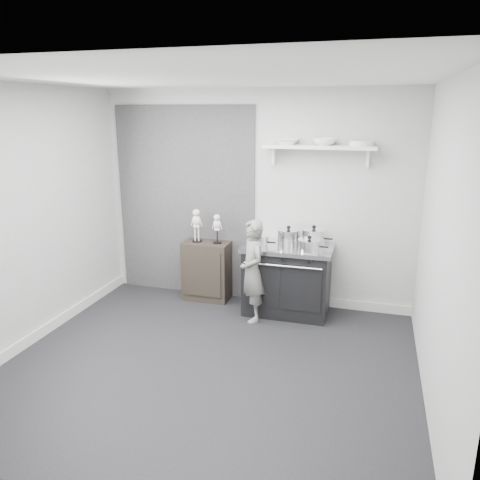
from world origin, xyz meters
TOP-DOWN VIEW (x-y plane):
  - ground at (0.00, 0.00)m, footprint 4.00×4.00m
  - room_shell at (-0.09, 0.15)m, footprint 4.02×3.62m
  - wall_shelf at (0.80, 1.68)m, footprint 1.30×0.26m
  - stove at (0.50, 1.48)m, footprint 1.07×0.67m
  - side_cabinet at (-0.60, 1.61)m, footprint 0.60×0.35m
  - child at (0.14, 1.15)m, footprint 0.50×0.53m
  - pot_front_left at (0.19, 1.36)m, footprint 0.28×0.20m
  - pot_back_left at (0.48, 1.59)m, footprint 0.37×0.28m
  - pot_back_right at (0.79, 1.58)m, footprint 0.37×0.28m
  - pot_front_right at (0.78, 1.32)m, footprint 0.35×0.27m
  - skeleton_full at (-0.73, 1.61)m, footprint 0.14×0.09m
  - skeleton_torso at (-0.45, 1.61)m, footprint 0.12×0.08m
  - bowl_large at (0.42, 1.67)m, footprint 0.28×0.28m
  - bowl_small at (0.86, 1.67)m, footprint 0.26×0.26m
  - plate_stack at (1.27, 1.67)m, footprint 0.28×0.28m

SIDE VIEW (x-z plane):
  - ground at x=0.00m, z-range 0.00..0.00m
  - side_cabinet at x=-0.60m, z-range 0.00..0.78m
  - stove at x=0.50m, z-range 0.00..0.86m
  - child at x=0.14m, z-range 0.00..1.23m
  - pot_front_left at x=0.19m, z-range 0.84..1.01m
  - pot_front_right at x=0.78m, z-range 0.84..1.02m
  - pot_back_left at x=0.48m, z-range 0.83..1.06m
  - pot_back_right at x=0.79m, z-range 0.83..1.09m
  - skeleton_torso at x=-0.45m, z-range 0.78..1.22m
  - skeleton_full at x=-0.73m, z-range 0.78..1.28m
  - room_shell at x=-0.09m, z-range 0.28..2.99m
  - wall_shelf at x=0.80m, z-range 1.89..2.13m
  - plate_stack at x=1.27m, z-range 2.04..2.10m
  - bowl_large at x=0.42m, z-range 2.04..2.11m
  - bowl_small at x=0.86m, z-range 2.04..2.12m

